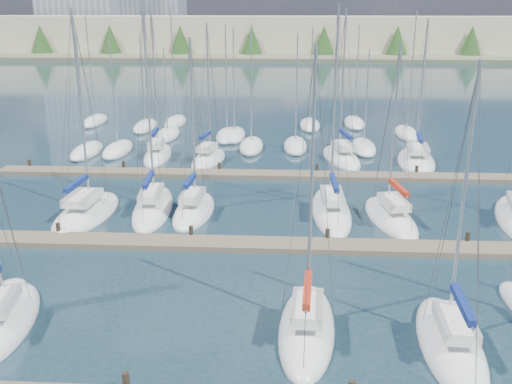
# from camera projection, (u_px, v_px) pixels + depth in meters

# --- Properties ---
(ground) EXTENTS (400.00, 400.00, 0.00)m
(ground) POSITION_uv_depth(u_px,v_px,m) (276.00, 110.00, 74.32)
(ground) COLOR #213743
(ground) RESTS_ON ground
(dock_mid) EXTENTS (44.00, 1.93, 1.10)m
(dock_mid) POSITION_uv_depth(u_px,v_px,m) (258.00, 245.00, 32.61)
(dock_mid) COLOR #6B5E4C
(dock_mid) RESTS_ON ground
(dock_far) EXTENTS (44.00, 1.93, 1.10)m
(dock_far) POSITION_uv_depth(u_px,v_px,m) (268.00, 175.00, 45.87)
(dock_far) COLOR #6B5E4C
(dock_far) RESTS_ON ground
(sailboat_k) EXTENTS (2.70, 9.32, 13.99)m
(sailboat_k) POSITION_uv_depth(u_px,v_px,m) (331.00, 211.00, 37.85)
(sailboat_k) COLOR white
(sailboat_k) RESTS_ON ground
(sailboat_q) EXTENTS (4.20, 9.24, 12.83)m
(sailboat_q) POSITION_uv_depth(u_px,v_px,m) (416.00, 161.00, 49.85)
(sailboat_q) COLOR white
(sailboat_q) RESTS_ON ground
(sailboat_o) EXTENTS (3.44, 6.81, 12.47)m
(sailboat_o) POSITION_uv_depth(u_px,v_px,m) (208.00, 159.00, 50.22)
(sailboat_o) COLOR white
(sailboat_o) RESTS_ON ground
(sailboat_e) EXTENTS (2.72, 7.62, 12.16)m
(sailboat_e) POSITION_uv_depth(u_px,v_px,m) (450.00, 343.00, 23.11)
(sailboat_e) COLOR white
(sailboat_e) RESTS_ON ground
(sailboat_c) EXTENTS (3.73, 7.33, 11.93)m
(sailboat_c) POSITION_uv_depth(u_px,v_px,m) (2.00, 321.00, 24.71)
(sailboat_c) COLOR white
(sailboat_c) RESTS_ON ground
(sailboat_d) EXTENTS (2.85, 7.73, 12.59)m
(sailboat_d) POSITION_uv_depth(u_px,v_px,m) (307.00, 328.00, 24.21)
(sailboat_d) COLOR white
(sailboat_d) RESTS_ON ground
(sailboat_l) EXTENTS (3.68, 7.97, 11.79)m
(sailboat_l) POSITION_uv_depth(u_px,v_px,m) (391.00, 217.00, 36.66)
(sailboat_l) COLOR white
(sailboat_l) RESTS_ON ground
(sailboat_h) EXTENTS (3.66, 8.42, 13.79)m
(sailboat_h) POSITION_uv_depth(u_px,v_px,m) (87.00, 213.00, 37.46)
(sailboat_h) COLOR white
(sailboat_h) RESTS_ON ground
(sailboat_j) EXTENTS (2.78, 7.12, 12.05)m
(sailboat_j) POSITION_uv_depth(u_px,v_px,m) (194.00, 210.00, 37.87)
(sailboat_j) COLOR white
(sailboat_j) RESTS_ON ground
(sailboat_p) EXTENTS (4.09, 8.38, 13.64)m
(sailboat_p) POSITION_uv_depth(u_px,v_px,m) (341.00, 157.00, 50.83)
(sailboat_p) COLOR white
(sailboat_p) RESTS_ON ground
(sailboat_n) EXTENTS (2.73, 7.62, 13.65)m
(sailboat_n) POSITION_uv_depth(u_px,v_px,m) (158.00, 155.00, 51.61)
(sailboat_n) COLOR white
(sailboat_n) RESTS_ON ground
(sailboat_i) EXTENTS (3.25, 8.96, 14.29)m
(sailboat_i) POSITION_uv_depth(u_px,v_px,m) (153.00, 208.00, 38.39)
(sailboat_i) COLOR white
(sailboat_i) RESTS_ON ground
(distant_boats) EXTENTS (36.93, 20.75, 13.30)m
(distant_boats) POSITION_uv_depth(u_px,v_px,m) (231.00, 135.00, 59.09)
(distant_boats) COLOR #9EA0A5
(distant_boats) RESTS_ON ground
(shoreline) EXTENTS (400.00, 60.00, 38.00)m
(shoreline) POSITION_uv_depth(u_px,v_px,m) (237.00, 25.00, 157.72)
(shoreline) COLOR #666B51
(shoreline) RESTS_ON ground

